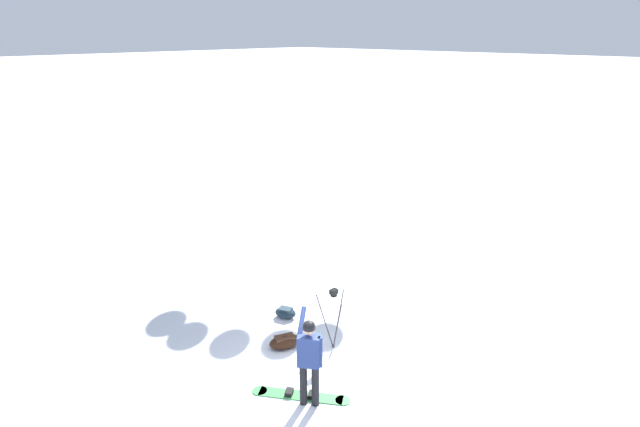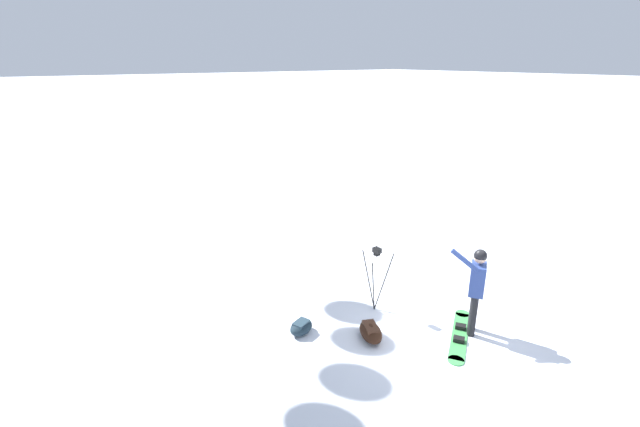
{
  "view_description": "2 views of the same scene",
  "coord_description": "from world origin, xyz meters",
  "px_view_note": "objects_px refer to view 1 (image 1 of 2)",
  "views": [
    {
      "loc": [
        6.18,
        -6.44,
        6.52
      ],
      "look_at": [
        -1.88,
        2.2,
        2.55
      ],
      "focal_mm": 30.84,
      "sensor_mm": 36.0,
      "label": 1
    },
    {
      "loc": [
        -6.37,
        -4.54,
        4.95
      ],
      "look_at": [
        -1.65,
        1.84,
        2.17
      ],
      "focal_mm": 24.96,
      "sensor_mm": 36.0,
      "label": 2
    }
  ],
  "objects_px": {
    "snowboard": "(301,395)",
    "gear_bag_small": "(285,313)",
    "gear_bag_large": "(285,342)",
    "camera_tripod": "(334,307)",
    "snowboarder": "(309,354)"
  },
  "relations": [
    {
      "from": "snowboard",
      "to": "gear_bag_small",
      "type": "height_order",
      "value": "gear_bag_small"
    },
    {
      "from": "gear_bag_large",
      "to": "camera_tripod",
      "type": "height_order",
      "value": "camera_tripod"
    },
    {
      "from": "camera_tripod",
      "to": "gear_bag_small",
      "type": "distance_m",
      "value": 1.92
    },
    {
      "from": "gear_bag_large",
      "to": "snowboarder",
      "type": "bearing_deg",
      "value": -30.02
    },
    {
      "from": "snowboarder",
      "to": "gear_bag_large",
      "type": "relative_size",
      "value": 2.23
    },
    {
      "from": "snowboarder",
      "to": "gear_bag_small",
      "type": "relative_size",
      "value": 2.89
    },
    {
      "from": "snowboarder",
      "to": "camera_tripod",
      "type": "relative_size",
      "value": 1.25
    },
    {
      "from": "snowboard",
      "to": "camera_tripod",
      "type": "distance_m",
      "value": 2.02
    },
    {
      "from": "snowboard",
      "to": "gear_bag_large",
      "type": "bearing_deg",
      "value": 146.55
    },
    {
      "from": "camera_tripod",
      "to": "gear_bag_small",
      "type": "xyz_separation_m",
      "value": [
        -1.7,
        0.2,
        -0.86
      ]
    },
    {
      "from": "camera_tripod",
      "to": "gear_bag_large",
      "type": "bearing_deg",
      "value": -136.86
    },
    {
      "from": "gear_bag_small",
      "to": "snowboarder",
      "type": "bearing_deg",
      "value": -35.73
    },
    {
      "from": "snowboard",
      "to": "gear_bag_large",
      "type": "relative_size",
      "value": 2.08
    },
    {
      "from": "snowboarder",
      "to": "snowboard",
      "type": "height_order",
      "value": "snowboarder"
    },
    {
      "from": "snowboarder",
      "to": "gear_bag_small",
      "type": "xyz_separation_m",
      "value": [
        -2.63,
        1.89,
        -0.92
      ]
    }
  ]
}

